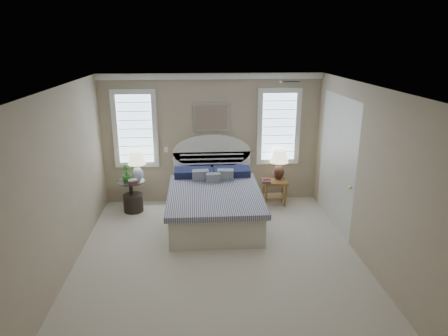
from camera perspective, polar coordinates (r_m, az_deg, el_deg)
floor at (r=6.51m, az=-0.74°, el=-12.85°), size 4.50×5.00×0.01m
ceiling at (r=5.63m, az=-0.85°, el=11.51°), size 4.50×5.00×0.01m
wall_back at (r=8.33m, az=-1.80°, el=4.13°), size 4.50×0.02×2.70m
wall_left at (r=6.23m, az=-21.93°, el=-1.93°), size 0.02×5.00×2.70m
wall_right at (r=6.46m, az=19.56°, el=-0.99°), size 0.02×5.00×2.70m
crown_molding at (r=8.09m, az=-1.88°, el=12.98°), size 4.50×0.08×0.12m
hvac_vent at (r=6.60m, az=9.43°, el=12.03°), size 0.30×0.20×0.02m
switch_plate at (r=8.38m, az=-8.29°, el=2.63°), size 0.08×0.01×0.12m
window_left at (r=8.34m, az=-12.56°, el=5.49°), size 0.90×0.06×1.60m
window_right at (r=8.43m, az=7.79°, el=5.88°), size 0.90×0.06×1.60m
painting at (r=8.19m, az=-1.82°, el=7.26°), size 0.74×0.04×0.58m
closet_door at (r=7.56m, az=15.79°, el=0.84°), size 0.02×1.80×2.40m
bed at (r=7.64m, az=-1.40°, el=-4.77°), size 1.72×2.28×1.47m
side_table_left at (r=8.29m, az=-13.09°, el=-3.40°), size 0.56×0.56×0.63m
nightstand_right at (r=8.43m, az=7.23°, el=-2.69°), size 0.50×0.40×0.53m
floor_pot at (r=8.31m, az=-12.82°, el=-4.88°), size 0.45×0.45×0.36m
lamp_left at (r=8.11m, az=-12.34°, el=0.71°), size 0.37×0.37×0.59m
lamp_right at (r=8.38m, az=7.88°, el=0.98°), size 0.42×0.42×0.63m
potted_plant at (r=8.11m, az=-13.75°, el=-0.80°), size 0.21×0.21×0.34m
books_left at (r=8.06m, az=-12.91°, el=-1.87°), size 0.22×0.18×0.08m
books_right at (r=8.19m, az=6.11°, el=-1.85°), size 0.20×0.15×0.10m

